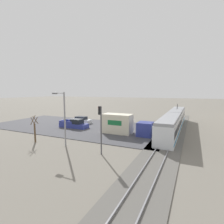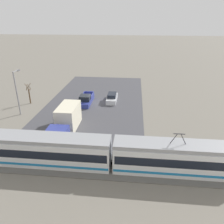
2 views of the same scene
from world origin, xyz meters
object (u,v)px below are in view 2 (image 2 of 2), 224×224
at_px(pickup_truck, 86,100).
at_px(street_tree, 29,94).
at_px(sedan_car_0, 112,98).
at_px(street_lamp_near_crossing, 17,90).
at_px(box_truck, 66,121).
at_px(light_rail_tram, 112,154).

bearing_deg(pickup_truck, street_tree, 5.27).
height_order(sedan_car_0, street_lamp_near_crossing, street_lamp_near_crossing).
relative_size(street_tree, street_lamp_near_crossing, 0.54).
distance_m(pickup_truck, sedan_car_0, 4.90).
relative_size(box_truck, street_lamp_near_crossing, 1.19).
distance_m(pickup_truck, street_tree, 10.38).
height_order(light_rail_tram, pickup_truck, light_rail_tram).
bearing_deg(light_rail_tram, sedan_car_0, -84.00).
bearing_deg(sedan_car_0, box_truck, 67.57).
distance_m(pickup_truck, street_lamp_near_crossing, 11.77).
relative_size(light_rail_tram, street_tree, 6.70).
xyz_separation_m(light_rail_tram, street_lamp_near_crossing, (16.40, -12.27, 2.52)).
relative_size(box_truck, street_tree, 2.22).
bearing_deg(pickup_truck, sedan_car_0, -160.68).
bearing_deg(light_rail_tram, pickup_truck, -69.58).
bearing_deg(street_lamp_near_crossing, pickup_truck, -149.61).
xyz_separation_m(street_tree, street_lamp_near_crossing, (-0.58, 4.75, 2.43)).
xyz_separation_m(pickup_truck, sedan_car_0, (-4.63, -1.62, -0.04)).
relative_size(pickup_truck, street_tree, 1.53).
bearing_deg(sedan_car_0, pickup_truck, 19.32).
bearing_deg(box_truck, pickup_truck, -92.38).
distance_m(sedan_car_0, street_tree, 15.17).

